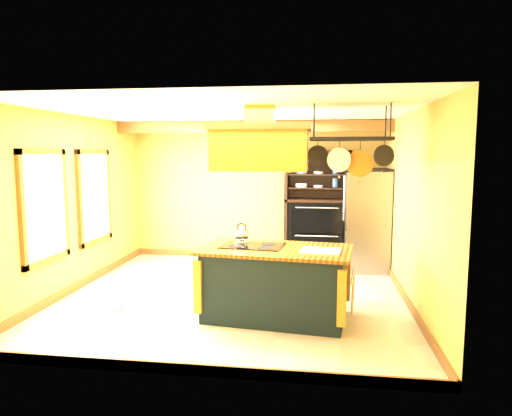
% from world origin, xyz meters
% --- Properties ---
extents(floor, '(5.00, 5.00, 0.00)m').
position_xyz_m(floor, '(0.00, 0.00, 0.00)').
color(floor, beige).
rests_on(floor, ground).
extents(ceiling, '(5.00, 5.00, 0.00)m').
position_xyz_m(ceiling, '(0.00, 0.00, 2.70)').
color(ceiling, white).
rests_on(ceiling, wall_back).
extents(wall_back, '(5.00, 0.02, 2.70)m').
position_xyz_m(wall_back, '(0.00, 2.50, 1.35)').
color(wall_back, gold).
rests_on(wall_back, floor).
extents(wall_front, '(5.00, 0.02, 2.70)m').
position_xyz_m(wall_front, '(0.00, -2.50, 1.35)').
color(wall_front, gold).
rests_on(wall_front, floor).
extents(wall_left, '(0.02, 5.00, 2.70)m').
position_xyz_m(wall_left, '(-2.50, 0.00, 1.35)').
color(wall_left, gold).
rests_on(wall_left, floor).
extents(wall_right, '(0.02, 5.00, 2.70)m').
position_xyz_m(wall_right, '(2.50, 0.00, 1.35)').
color(wall_right, gold).
rests_on(wall_right, floor).
extents(ceiling_beam, '(5.00, 0.15, 0.20)m').
position_xyz_m(ceiling_beam, '(0.00, 1.70, 2.59)').
color(ceiling_beam, brown).
rests_on(ceiling_beam, ceiling).
extents(window_near, '(0.06, 1.06, 1.56)m').
position_xyz_m(window_near, '(-2.47, -0.80, 1.40)').
color(window_near, brown).
rests_on(window_near, wall_left).
extents(window_far, '(0.06, 1.06, 1.56)m').
position_xyz_m(window_far, '(-2.47, 0.60, 1.40)').
color(window_far, brown).
rests_on(window_far, wall_left).
extents(kitchen_island, '(2.00, 1.27, 1.11)m').
position_xyz_m(kitchen_island, '(0.69, -0.83, 0.47)').
color(kitchen_island, black).
rests_on(kitchen_island, floor).
extents(range_hood, '(1.25, 0.71, 0.80)m').
position_xyz_m(range_hood, '(0.49, -0.83, 2.22)').
color(range_hood, gold).
rests_on(range_hood, ceiling).
extents(pot_rack, '(1.03, 0.49, 0.87)m').
position_xyz_m(pot_rack, '(1.60, -0.83, 2.20)').
color(pot_rack, black).
rests_on(pot_rack, ceiling).
extents(refrigerator, '(0.78, 0.92, 1.80)m').
position_xyz_m(refrigerator, '(2.09, 1.90, 0.88)').
color(refrigerator, gray).
rests_on(refrigerator, floor).
extents(hutch, '(1.23, 0.56, 2.17)m').
position_xyz_m(hutch, '(1.20, 2.26, 0.85)').
color(hutch, black).
rests_on(hutch, floor).
extents(floor_register, '(0.30, 0.21, 0.01)m').
position_xyz_m(floor_register, '(-1.52, -0.80, 0.01)').
color(floor_register, black).
rests_on(floor_register, floor).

